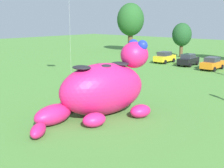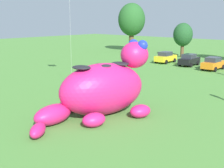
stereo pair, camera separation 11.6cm
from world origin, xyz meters
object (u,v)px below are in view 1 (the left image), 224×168
(car_orange, at_px, (212,63))
(giant_inflatable_creature, at_px, (103,88))
(car_black, at_px, (188,60))
(car_yellow, at_px, (165,57))
(spectator_wandering, at_px, (87,78))

(car_orange, bearing_deg, giant_inflatable_creature, -85.14)
(car_black, distance_m, car_orange, 4.26)
(car_black, relative_size, car_orange, 1.02)
(giant_inflatable_creature, height_order, car_black, giant_inflatable_creature)
(car_yellow, xyz_separation_m, car_orange, (8.24, -1.43, 0.00))
(car_black, bearing_deg, giant_inflatable_creature, -76.12)
(car_black, distance_m, spectator_wandering, 19.23)
(car_yellow, bearing_deg, car_orange, -9.87)
(car_orange, xyz_separation_m, spectator_wandering, (-5.35, -18.04, -0.01))
(car_black, height_order, spectator_wandering, car_black)
(car_orange, bearing_deg, car_black, 164.29)
(giant_inflatable_creature, height_order, spectator_wandering, giant_inflatable_creature)
(car_black, bearing_deg, spectator_wandering, -93.73)
(car_black, relative_size, spectator_wandering, 2.45)
(giant_inflatable_creature, bearing_deg, car_yellow, 112.32)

